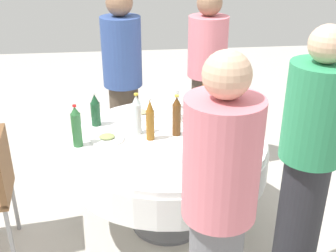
{
  "coord_description": "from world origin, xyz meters",
  "views": [
    {
      "loc": [
        -0.28,
        -2.61,
        2.08
      ],
      "look_at": [
        0.0,
        0.0,
        0.82
      ],
      "focal_mm": 44.93,
      "sensor_mm": 36.0,
      "label": 1
    }
  ],
  "objects_px": {
    "wine_glass_west": "(185,118)",
    "person_outer": "(206,80)",
    "person_north": "(123,80)",
    "bottle_brown_front": "(177,116)",
    "person_east": "(218,216)",
    "bottle_amber_west": "(150,120)",
    "plate_mid": "(225,121)",
    "bottle_clear_north": "(225,140)",
    "bottle_amber_far": "(206,92)",
    "bottle_green_east": "(76,127)",
    "plate_inner": "(191,155)",
    "bottle_clear_outer": "(137,115)",
    "wine_glass_outer": "(176,105)",
    "person_front": "(308,166)",
    "plate_near": "(140,114)",
    "bottle_dark_green_south": "(95,110)",
    "plate_left": "(107,138)",
    "dining_table": "(168,155)",
    "wine_glass_south": "(174,95)"
  },
  "relations": [
    {
      "from": "wine_glass_west",
      "to": "person_outer",
      "type": "relative_size",
      "value": 0.08
    },
    {
      "from": "person_north",
      "to": "person_outer",
      "type": "distance_m",
      "value": 0.74
    },
    {
      "from": "bottle_brown_front",
      "to": "person_east",
      "type": "xyz_separation_m",
      "value": [
        0.05,
        -1.1,
        -0.02
      ]
    },
    {
      "from": "bottle_amber_west",
      "to": "plate_mid",
      "type": "distance_m",
      "value": 0.63
    },
    {
      "from": "bottle_clear_north",
      "to": "bottle_amber_far",
      "type": "xyz_separation_m",
      "value": [
        0.04,
        0.82,
        0.0
      ]
    },
    {
      "from": "bottle_green_east",
      "to": "plate_inner",
      "type": "height_order",
      "value": "bottle_green_east"
    },
    {
      "from": "plate_mid",
      "to": "person_north",
      "type": "height_order",
      "value": "person_north"
    },
    {
      "from": "bottle_brown_front",
      "to": "person_east",
      "type": "height_order",
      "value": "person_east"
    },
    {
      "from": "bottle_green_east",
      "to": "plate_mid",
      "type": "xyz_separation_m",
      "value": [
        1.07,
        0.26,
        -0.13
      ]
    },
    {
      "from": "bottle_clear_outer",
      "to": "wine_glass_outer",
      "type": "distance_m",
      "value": 0.41
    },
    {
      "from": "wine_glass_west",
      "to": "person_front",
      "type": "height_order",
      "value": "person_front"
    },
    {
      "from": "person_front",
      "to": "bottle_brown_front",
      "type": "bearing_deg",
      "value": -93.81
    },
    {
      "from": "bottle_clear_north",
      "to": "plate_near",
      "type": "bearing_deg",
      "value": 123.56
    },
    {
      "from": "bottle_brown_front",
      "to": "plate_near",
      "type": "relative_size",
      "value": 1.17
    },
    {
      "from": "bottle_dark_green_south",
      "to": "bottle_amber_far",
      "type": "distance_m",
      "value": 0.89
    },
    {
      "from": "bottle_brown_front",
      "to": "wine_glass_west",
      "type": "relative_size",
      "value": 2.25
    },
    {
      "from": "bottle_clear_north",
      "to": "bottle_amber_west",
      "type": "relative_size",
      "value": 0.96
    },
    {
      "from": "plate_left",
      "to": "person_east",
      "type": "xyz_separation_m",
      "value": [
        0.54,
        -1.08,
        0.11
      ]
    },
    {
      "from": "bottle_amber_far",
      "to": "person_north",
      "type": "distance_m",
      "value": 0.79
    },
    {
      "from": "bottle_amber_west",
      "to": "plate_near",
      "type": "relative_size",
      "value": 1.18
    },
    {
      "from": "wine_glass_west",
      "to": "person_east",
      "type": "bearing_deg",
      "value": -90.66
    },
    {
      "from": "dining_table",
      "to": "wine_glass_west",
      "type": "relative_size",
      "value": 10.51
    },
    {
      "from": "plate_mid",
      "to": "person_north",
      "type": "bearing_deg",
      "value": 136.71
    },
    {
      "from": "plate_mid",
      "to": "person_front",
      "type": "bearing_deg",
      "value": -73.55
    },
    {
      "from": "plate_left",
      "to": "person_east",
      "type": "height_order",
      "value": "person_east"
    },
    {
      "from": "bottle_brown_front",
      "to": "wine_glass_south",
      "type": "bearing_deg",
      "value": 84.81
    },
    {
      "from": "bottle_clear_north",
      "to": "plate_mid",
      "type": "distance_m",
      "value": 0.57
    },
    {
      "from": "dining_table",
      "to": "plate_inner",
      "type": "height_order",
      "value": "plate_inner"
    },
    {
      "from": "dining_table",
      "to": "bottle_dark_green_south",
      "type": "xyz_separation_m",
      "value": [
        -0.51,
        0.25,
        0.27
      ]
    },
    {
      "from": "bottle_brown_front",
      "to": "wine_glass_west",
      "type": "xyz_separation_m",
      "value": [
        0.07,
        0.07,
        -0.04
      ]
    },
    {
      "from": "bottle_brown_front",
      "to": "dining_table",
      "type": "bearing_deg",
      "value": -155.91
    },
    {
      "from": "wine_glass_outer",
      "to": "person_east",
      "type": "relative_size",
      "value": 0.09
    },
    {
      "from": "bottle_brown_front",
      "to": "plate_mid",
      "type": "relative_size",
      "value": 1.3
    },
    {
      "from": "bottle_amber_west",
      "to": "plate_near",
      "type": "xyz_separation_m",
      "value": [
        -0.05,
        0.42,
        -0.13
      ]
    },
    {
      "from": "bottle_amber_far",
      "to": "person_outer",
      "type": "bearing_deg",
      "value": 78.64
    },
    {
      "from": "bottle_amber_west",
      "to": "person_outer",
      "type": "bearing_deg",
      "value": 57.84
    },
    {
      "from": "bottle_amber_far",
      "to": "person_front",
      "type": "height_order",
      "value": "person_front"
    },
    {
      "from": "plate_inner",
      "to": "person_front",
      "type": "relative_size",
      "value": 0.14
    },
    {
      "from": "person_east",
      "to": "person_north",
      "type": "bearing_deg",
      "value": -84.35
    },
    {
      "from": "dining_table",
      "to": "person_north",
      "type": "relative_size",
      "value": 0.86
    },
    {
      "from": "bottle_clear_outer",
      "to": "plate_inner",
      "type": "bearing_deg",
      "value": -47.91
    },
    {
      "from": "wine_glass_outer",
      "to": "plate_inner",
      "type": "bearing_deg",
      "value": -88.32
    },
    {
      "from": "person_east",
      "to": "person_outer",
      "type": "xyz_separation_m",
      "value": [
        0.32,
        1.94,
        -0.02
      ]
    },
    {
      "from": "bottle_clear_outer",
      "to": "plate_left",
      "type": "relative_size",
      "value": 1.27
    },
    {
      "from": "bottle_dark_green_south",
      "to": "person_outer",
      "type": "xyz_separation_m",
      "value": [
        0.94,
        0.62,
        -0.01
      ]
    },
    {
      "from": "plate_near",
      "to": "person_front",
      "type": "height_order",
      "value": "person_front"
    },
    {
      "from": "bottle_amber_far",
      "to": "wine_glass_outer",
      "type": "distance_m",
      "value": 0.29
    },
    {
      "from": "bottle_dark_green_south",
      "to": "wine_glass_outer",
      "type": "relative_size",
      "value": 1.82
    },
    {
      "from": "bottle_brown_front",
      "to": "plate_inner",
      "type": "distance_m",
      "value": 0.34
    },
    {
      "from": "bottle_green_east",
      "to": "plate_left",
      "type": "xyz_separation_m",
      "value": [
        0.19,
        0.07,
        -0.13
      ]
    }
  ]
}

